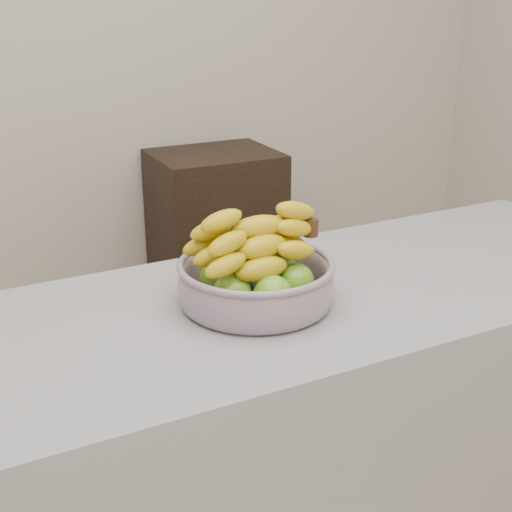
# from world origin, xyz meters

# --- Properties ---
(counter) EXTENTS (2.00, 0.60, 0.90)m
(counter) POSITION_xyz_m (0.00, 0.40, 0.45)
(counter) COLOR #97969E
(counter) RESTS_ON ground
(cabinet) EXTENTS (0.49, 0.40, 0.87)m
(cabinet) POSITION_xyz_m (0.57, 1.78, 0.43)
(cabinet) COLOR black
(cabinet) RESTS_ON ground
(fruit_bowl) EXTENTS (0.31, 0.31, 0.18)m
(fruit_bowl) POSITION_xyz_m (0.03, 0.40, 0.96)
(fruit_bowl) COLOR #A7B7C9
(fruit_bowl) RESTS_ON counter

